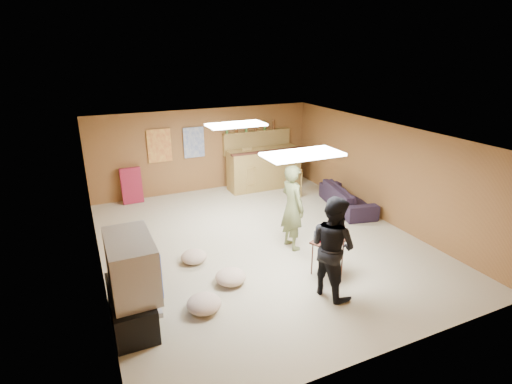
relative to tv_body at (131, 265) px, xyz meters
name	(u,v)px	position (x,y,z in m)	size (l,w,h in m)	color
ground	(260,241)	(2.65, 1.50, -0.90)	(7.00, 7.00, 0.00)	tan
ceiling	(261,134)	(2.65, 1.50, 1.30)	(6.00, 7.00, 0.02)	silver
wall_back	(205,150)	(2.65, 5.00, 0.20)	(6.00, 0.02, 2.20)	brown
wall_front	(386,282)	(2.65, -2.00, 0.20)	(6.00, 0.02, 2.20)	brown
wall_left	(94,216)	(-0.35, 1.50, 0.20)	(0.02, 7.00, 2.20)	brown
wall_right	(382,171)	(5.65, 1.50, 0.20)	(0.02, 7.00, 2.20)	brown
tv_stand	(131,307)	(-0.07, 0.00, -0.65)	(0.55, 1.30, 0.50)	black
dvd_box	(148,308)	(0.15, 0.00, -0.75)	(0.35, 0.50, 0.08)	#B2B2B7
tv_body	(131,265)	(0.00, 0.00, 0.00)	(0.60, 1.10, 0.80)	#B2B2B7
tv_screen	(154,260)	(0.31, 0.00, 0.00)	(0.02, 0.95, 0.65)	navy
bar_counter	(264,169)	(4.15, 4.45, -0.35)	(2.00, 0.60, 1.10)	olive
bar_lip	(268,151)	(4.15, 4.20, 0.20)	(2.10, 0.12, 0.05)	#391B12
bar_shelf	(257,131)	(4.15, 4.90, 0.60)	(2.00, 0.18, 0.05)	olive
bar_backing	(257,142)	(4.15, 4.92, 0.30)	(2.00, 0.14, 0.60)	olive
poster_left	(159,146)	(1.45, 4.96, 0.45)	(0.60, 0.03, 0.85)	#BF3F26
poster_right	(194,142)	(2.35, 4.96, 0.45)	(0.55, 0.03, 0.80)	#334C99
folding_chair_stack	(132,185)	(0.65, 4.80, -0.45)	(0.50, 0.14, 0.90)	maroon
ceiling_panel_front	(303,154)	(2.65, 0.00, 1.27)	(1.20, 0.60, 0.04)	white
ceiling_panel_back	(236,125)	(2.65, 2.70, 1.27)	(1.20, 0.60, 0.04)	white
person_olive	(292,207)	(3.11, 1.05, -0.07)	(0.61, 0.40, 1.67)	#646D3F
person_black	(332,247)	(2.91, -0.57, -0.08)	(0.80, 0.62, 1.64)	black
sofa	(347,197)	(5.33, 2.25, -0.63)	(1.87, 0.73, 0.55)	black
tray_table	(327,259)	(3.13, -0.14, -0.56)	(0.52, 0.41, 0.67)	#391B12
cup_red_near	(320,238)	(2.99, -0.09, -0.17)	(0.09, 0.09, 0.12)	red
cup_red_far	(336,239)	(3.21, -0.24, -0.17)	(0.08, 0.08, 0.11)	red
cup_blue	(333,234)	(3.28, -0.06, -0.18)	(0.08, 0.08, 0.10)	navy
bar_stool_left	(249,170)	(3.63, 4.28, -0.27)	(0.40, 0.40, 1.26)	olive
bar_stool_right	(295,174)	(4.55, 3.46, -0.29)	(0.39, 0.39, 1.23)	olive
cushion_near_tv	(231,277)	(1.57, 0.34, -0.78)	(0.52, 0.52, 0.23)	tan
cushion_mid	(194,257)	(1.21, 1.27, -0.79)	(0.47, 0.47, 0.21)	tan
cushion_far	(204,304)	(0.94, -0.18, -0.78)	(0.52, 0.52, 0.23)	tan
bottle_row	(251,127)	(3.95, 4.88, 0.75)	(1.48, 0.08, 0.26)	#3F7233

